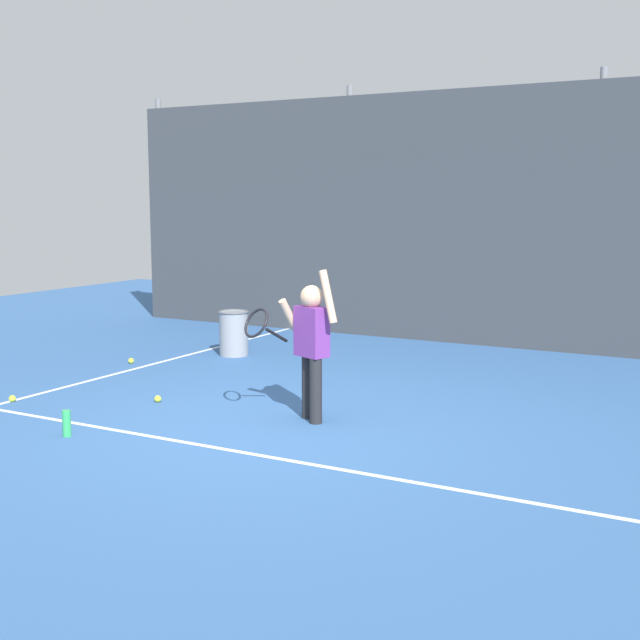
{
  "coord_description": "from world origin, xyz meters",
  "views": [
    {
      "loc": [
        3.75,
        -5.75,
        1.94
      ],
      "look_at": [
        0.11,
        0.86,
        0.85
      ],
      "focal_mm": 46.91,
      "sensor_mm": 36.0,
      "label": 1
    }
  ],
  "objects_px": {
    "tennis_ball_1": "(12,399)",
    "ball_hopper": "(234,333)",
    "water_bottle": "(67,423)",
    "tennis_ball_3": "(158,399)",
    "tennis_ball_0": "(131,361)",
    "tennis_player": "(309,340)"
  },
  "relations": [
    {
      "from": "tennis_ball_1",
      "to": "ball_hopper",
      "type": "bearing_deg",
      "value": 81.03
    },
    {
      "from": "ball_hopper",
      "to": "water_bottle",
      "type": "distance_m",
      "value": 3.76
    },
    {
      "from": "tennis_ball_3",
      "to": "tennis_ball_0",
      "type": "bearing_deg",
      "value": 138.62
    },
    {
      "from": "water_bottle",
      "to": "tennis_ball_1",
      "type": "height_order",
      "value": "water_bottle"
    },
    {
      "from": "tennis_ball_0",
      "to": "tennis_player",
      "type": "bearing_deg",
      "value": -21.31
    },
    {
      "from": "water_bottle",
      "to": "tennis_ball_3",
      "type": "relative_size",
      "value": 3.33
    },
    {
      "from": "ball_hopper",
      "to": "tennis_ball_1",
      "type": "xyz_separation_m",
      "value": [
        -0.48,
        -3.05,
        -0.26
      ]
    },
    {
      "from": "water_bottle",
      "to": "tennis_ball_3",
      "type": "distance_m",
      "value": 1.29
    },
    {
      "from": "tennis_player",
      "to": "ball_hopper",
      "type": "bearing_deg",
      "value": 157.13
    },
    {
      "from": "tennis_player",
      "to": "water_bottle",
      "type": "xyz_separation_m",
      "value": [
        -1.51,
        -1.4,
        -0.62
      ]
    },
    {
      "from": "tennis_ball_1",
      "to": "tennis_ball_3",
      "type": "xyz_separation_m",
      "value": [
        1.24,
        0.67,
        0.0
      ]
    },
    {
      "from": "tennis_ball_1",
      "to": "tennis_player",
      "type": "bearing_deg",
      "value": 15.48
    },
    {
      "from": "tennis_ball_1",
      "to": "tennis_ball_3",
      "type": "relative_size",
      "value": 1.0
    },
    {
      "from": "tennis_player",
      "to": "tennis_ball_1",
      "type": "xyz_separation_m",
      "value": [
        -2.86,
        -0.79,
        -0.69
      ]
    },
    {
      "from": "tennis_ball_0",
      "to": "ball_hopper",
      "type": "bearing_deg",
      "value": 53.22
    },
    {
      "from": "tennis_ball_0",
      "to": "tennis_ball_1",
      "type": "height_order",
      "value": "same"
    },
    {
      "from": "ball_hopper",
      "to": "tennis_player",
      "type": "bearing_deg",
      "value": -43.6
    },
    {
      "from": "water_bottle",
      "to": "tennis_ball_1",
      "type": "xyz_separation_m",
      "value": [
        -1.34,
        0.61,
        -0.08
      ]
    },
    {
      "from": "tennis_player",
      "to": "ball_hopper",
      "type": "xyz_separation_m",
      "value": [
        -2.38,
        2.26,
        -0.44
      ]
    },
    {
      "from": "tennis_ball_0",
      "to": "tennis_ball_1",
      "type": "distance_m",
      "value": 2.04
    },
    {
      "from": "ball_hopper",
      "to": "tennis_ball_3",
      "type": "bearing_deg",
      "value": -72.37
    },
    {
      "from": "tennis_ball_3",
      "to": "tennis_ball_1",
      "type": "bearing_deg",
      "value": -151.52
    }
  ]
}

